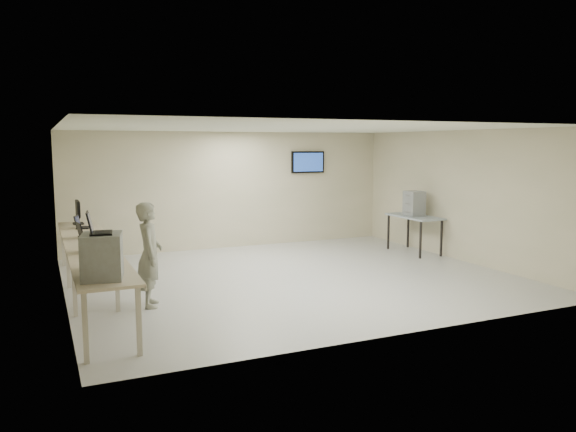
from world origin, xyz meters
name	(u,v)px	position (x,y,z in m)	size (l,w,h in m)	color
room	(293,203)	(0.03, 0.06, 1.41)	(8.01, 7.01, 2.81)	beige
workbench	(90,249)	(-3.59, 0.00, 0.83)	(0.76, 6.00, 0.90)	beige
equipment_box	(102,256)	(-3.65, -2.51, 1.17)	(0.46, 0.52, 0.55)	gray
laptop_on_box	(96,228)	(-3.70, -2.51, 1.52)	(0.33, 0.38, 0.27)	black
laptop_0	(99,263)	(-3.63, -1.95, 0.98)	(0.40, 0.45, 0.31)	black
laptop_1	(90,247)	(-3.65, -0.68, 0.97)	(0.35, 0.40, 0.29)	black
laptop_2	(84,234)	(-3.62, 0.72, 0.97)	(0.34, 0.38, 0.27)	black
laptop_3	(81,225)	(-3.59, 1.91, 0.97)	(0.35, 0.38, 0.25)	black
monitor_near	(78,210)	(-3.60, 2.48, 1.19)	(0.21, 0.48, 0.47)	black
monitor_far	(77,210)	(-3.60, 2.69, 1.18)	(0.21, 0.47, 0.46)	black
soldier	(150,255)	(-2.79, -0.81, 0.81)	(0.59, 0.39, 1.63)	gray
side_table	(414,219)	(3.60, 1.09, 0.79)	(0.67, 1.44, 0.86)	#8E99A2
storage_bins	(414,203)	(3.58, 1.09, 1.15)	(0.36, 0.40, 0.57)	gray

